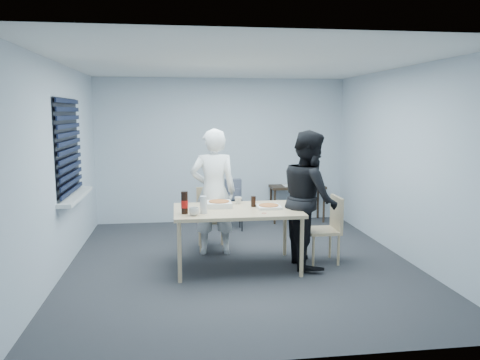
{
  "coord_description": "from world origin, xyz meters",
  "views": [
    {
      "loc": [
        -0.83,
        -5.96,
        1.99
      ],
      "look_at": [
        0.0,
        0.1,
        1.1
      ],
      "focal_mm": 35.0,
      "sensor_mm": 36.0,
      "label": 1
    }
  ],
  "objects": [
    {
      "name": "pizza_box_a",
      "position": [
        -0.29,
        -0.02,
        0.81
      ],
      "size": [
        0.31,
        0.31,
        0.08
      ],
      "rotation": [
        0.0,
        0.0,
        0.06
      ],
      "color": "white",
      "rests_on": "dining_table"
    },
    {
      "name": "soda_bottle",
      "position": [
        -0.74,
        -0.38,
        0.91
      ],
      "size": [
        0.09,
        0.09,
        0.27
      ],
      "rotation": [
        0.0,
        0.0,
        0.4
      ],
      "color": "black",
      "rests_on": "dining_table"
    },
    {
      "name": "chair_right",
      "position": [
        1.17,
        -0.11,
        0.51
      ],
      "size": [
        0.42,
        0.42,
        0.89
      ],
      "color": "#C8B587",
      "rests_on": "ground"
    },
    {
      "name": "mug_b",
      "position": [
        -0.01,
        0.16,
        0.82
      ],
      "size": [
        0.1,
        0.1,
        0.09
      ],
      "primitive_type": "imported",
      "color": "silver",
      "rests_on": "dining_table"
    },
    {
      "name": "backpack",
      "position": [
        0.11,
        1.78,
        0.68
      ],
      "size": [
        0.27,
        0.2,
        0.38
      ],
      "rotation": [
        0.0,
        0.0,
        -0.3
      ],
      "color": "slate",
      "rests_on": "stool"
    },
    {
      "name": "black_box",
      "position": [
        1.58,
        2.27,
        0.69
      ],
      "size": [
        0.17,
        0.13,
        0.07
      ],
      "primitive_type": "cube",
      "rotation": [
        0.0,
        0.0,
        -0.17
      ],
      "color": "black",
      "rests_on": "side_table"
    },
    {
      "name": "room",
      "position": [
        -2.2,
        0.4,
        1.44
      ],
      "size": [
        5.0,
        5.0,
        5.0
      ],
      "color": "#303035",
      "rests_on": "ground"
    },
    {
      "name": "papers",
      "position": [
        1.21,
        2.3,
        0.66
      ],
      "size": [
        0.22,
        0.29,
        0.0
      ],
      "primitive_type": "cube",
      "rotation": [
        0.0,
        0.0,
        -0.05
      ],
      "color": "white",
      "rests_on": "side_table"
    },
    {
      "name": "person_white",
      "position": [
        -0.32,
        0.5,
        0.89
      ],
      "size": [
        0.65,
        0.42,
        1.77
      ],
      "primitive_type": "imported",
      "rotation": [
        0.0,
        0.0,
        3.14
      ],
      "color": "white",
      "rests_on": "ground"
    },
    {
      "name": "cola_glass",
      "position": [
        0.16,
        -0.07,
        0.84
      ],
      "size": [
        0.08,
        0.08,
        0.14
      ],
      "primitive_type": "cylinder",
      "rotation": [
        0.0,
        0.0,
        -0.36
      ],
      "color": "black",
      "rests_on": "dining_table"
    },
    {
      "name": "chair_far",
      "position": [
        -0.33,
        0.81,
        0.51
      ],
      "size": [
        0.42,
        0.42,
        0.89
      ],
      "color": "#C8B587",
      "rests_on": "ground"
    },
    {
      "name": "dining_table",
      "position": [
        -0.08,
        -0.18,
        0.72
      ],
      "size": [
        1.59,
        1.01,
        0.77
      ],
      "color": "#C8B587",
      "rests_on": "ground"
    },
    {
      "name": "person_black",
      "position": [
        0.87,
        -0.17,
        0.89
      ],
      "size": [
        0.47,
        0.86,
        1.77
      ],
      "primitive_type": "imported",
      "rotation": [
        0.0,
        0.0,
        1.57
      ],
      "color": "black",
      "rests_on": "ground"
    },
    {
      "name": "pizza_box_b",
      "position": [
        0.34,
        -0.18,
        0.79
      ],
      "size": [
        0.3,
        0.3,
        0.04
      ],
      "rotation": [
        0.0,
        0.0,
        -0.03
      ],
      "color": "white",
      "rests_on": "dining_table"
    },
    {
      "name": "plastic_cups",
      "position": [
        -0.51,
        -0.38,
        0.88
      ],
      "size": [
        0.11,
        0.11,
        0.21
      ],
      "primitive_type": "cylinder",
      "rotation": [
        0.0,
        0.0,
        0.22
      ],
      "color": "silver",
      "rests_on": "dining_table"
    },
    {
      "name": "rubber_band",
      "position": [
        0.22,
        -0.49,
        0.78
      ],
      "size": [
        0.07,
        0.07,
        0.0
      ],
      "primitive_type": "torus",
      "rotation": [
        0.0,
        0.0,
        0.18
      ],
      "color": "red",
      "rests_on": "dining_table"
    },
    {
      "name": "mug_a",
      "position": [
        -0.63,
        -0.49,
        0.82
      ],
      "size": [
        0.17,
        0.17,
        0.1
      ],
      "primitive_type": "imported",
      "rotation": [
        0.0,
        0.0,
        0.52
      ],
      "color": "silver",
      "rests_on": "dining_table"
    },
    {
      "name": "side_table",
      "position": [
        1.36,
        2.28,
        0.58
      ],
      "size": [
        0.99,
        0.44,
        0.66
      ],
      "color": "#322418",
      "rests_on": "ground"
    },
    {
      "name": "stool",
      "position": [
        0.11,
        1.79,
        0.38
      ],
      "size": [
        0.35,
        0.35,
        0.49
      ],
      "color": "black",
      "rests_on": "ground"
    }
  ]
}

